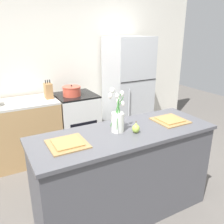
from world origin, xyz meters
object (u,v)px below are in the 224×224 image
Objects in this scene: refrigerator at (128,90)px; plate_setting_left at (67,144)px; cooking_pot at (72,91)px; pear_figurine at (136,128)px; flower_vase at (118,118)px; plate_setting_right at (170,120)px; stove_range at (77,122)px; knife_block at (48,91)px.

refrigerator is 2.28m from plate_setting_left.
refrigerator reaches higher than cooking_pot.
refrigerator is at bearing 59.84° from pear_figurine.
flower_vase reaches higher than cooking_pot.
flower_vase is 3.60× the size of pear_figurine.
plate_setting_left is 1.67m from cooking_pot.
plate_setting_right is at bearing 0.00° from plate_setting_left.
pear_figurine is 0.65m from plate_setting_left.
plate_setting_right is (0.63, -0.03, -0.12)m from flower_vase.
refrigerator is at bearing 73.21° from plate_setting_right.
cooking_pot is at bearing 109.01° from plate_setting_right.
refrigerator is at bearing 44.71° from plate_setting_left.
stove_range is at bearing 84.21° from flower_vase.
refrigerator is (0.95, 0.00, 0.42)m from stove_range.
flower_vase is 0.64m from plate_setting_right.
cooking_pot is at bearing -177.70° from refrigerator.
flower_vase is 1.55× the size of cooking_pot.
flower_vase reaches higher than plate_setting_left.
flower_vase is 0.52m from plate_setting_left.
cooking_pot is at bearing -150.16° from stove_range.
plate_setting_right is at bearing -73.73° from stove_range.
plate_setting_left and plate_setting_right have the same top height.
plate_setting_right is (0.47, -1.60, 0.49)m from stove_range.
knife_block reaches higher than pear_figurine.
pear_figurine is at bearing -88.37° from cooking_pot.
stove_range is 3.33× the size of cooking_pot.
plate_setting_left is at bearing -176.09° from flower_vase.
stove_range is 3.38× the size of knife_block.
plate_setting_left is (-0.67, -1.60, 0.49)m from stove_range.
refrigerator is at bearing 2.30° from cooking_pot.
stove_range is at bearing 106.27° from plate_setting_right.
knife_block reaches higher than cooking_pot.
stove_range is 0.52× the size of refrigerator.
flower_vase is at bearing 140.75° from pear_figurine.
pear_figurine is 0.37× the size of plate_setting_left.
refrigerator is 14.88× the size of pear_figurine.
flower_vase is 1.57× the size of knife_block.
stove_range is 1.69m from flower_vase.
refrigerator is 1.93m from flower_vase.
knife_block is (0.26, 1.58, 0.08)m from plate_setting_left.
cooking_pot is 0.34m from knife_block.
flower_vase reaches higher than stove_range.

